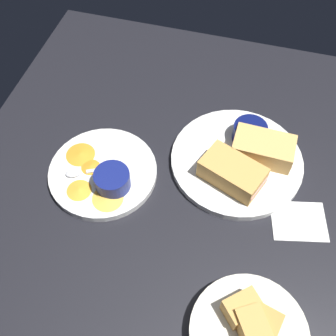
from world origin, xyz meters
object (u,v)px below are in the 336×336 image
at_px(sandwich_half_far, 263,148).
at_px(plate_chips_companion, 103,172).
at_px(sandwich_half_near, 232,172).
at_px(ramekin_dark_sauce, 250,132).
at_px(spoon_by_gravy_ramekin, 79,172).
at_px(plate_sandwich_main, 236,161).
at_px(bread_basket_rear, 249,332).
at_px(ramekin_light_gravy, 112,179).
at_px(spoon_by_dark_ramekin, 236,154).

relative_size(sandwich_half_far, plate_chips_companion, 0.57).
height_order(sandwich_half_near, ramekin_dark_sauce, sandwich_half_near).
relative_size(plate_chips_companion, spoon_by_gravy_ramekin, 2.46).
relative_size(plate_sandwich_main, spoon_by_gravy_ramekin, 3.05).
bearing_deg(sandwich_half_far, plate_chips_companion, 22.19).
bearing_deg(sandwich_half_far, ramekin_dark_sauce, -48.22).
xyz_separation_m(ramekin_dark_sauce, spoon_by_gravy_ramekin, (0.34, 0.19, -0.02)).
xyz_separation_m(plate_sandwich_main, sandwich_half_far, (-0.05, -0.02, 0.03)).
bearing_deg(bread_basket_rear, plate_chips_companion, -34.76).
relative_size(sandwich_half_near, plate_chips_companion, 0.63).
bearing_deg(ramekin_light_gravy, bread_basket_rear, 145.83).
relative_size(ramekin_light_gravy, bread_basket_rear, 0.37).
bearing_deg(bread_basket_rear, ramekin_dark_sauce, -80.74).
xyz_separation_m(sandwich_half_far, spoon_by_gravy_ramekin, (0.37, 0.15, -0.02)).
distance_m(sandwich_half_near, spoon_by_gravy_ramekin, 0.33).
bearing_deg(spoon_by_dark_ramekin, plate_sandwich_main, 115.02).
distance_m(spoon_by_dark_ramekin, ramekin_light_gravy, 0.28).
distance_m(sandwich_half_near, ramekin_light_gravy, 0.25).
xyz_separation_m(ramekin_dark_sauce, spoon_by_dark_ramekin, (0.02, 0.06, -0.02)).
bearing_deg(sandwich_half_near, plate_sandwich_main, -93.69).
bearing_deg(bread_basket_rear, spoon_by_dark_ramekin, -76.60).
bearing_deg(bread_basket_rear, plate_sandwich_main, -76.90).
bearing_deg(plate_sandwich_main, sandwich_half_far, -153.69).
xyz_separation_m(sandwich_half_near, sandwich_half_far, (-0.05, -0.08, 0.00)).
bearing_deg(ramekin_dark_sauce, spoon_by_gravy_ramekin, 29.95).
distance_m(sandwich_half_near, spoon_by_dark_ramekin, 0.07).
bearing_deg(sandwich_half_far, spoon_by_dark_ramekin, 16.58).
xyz_separation_m(plate_chips_companion, bread_basket_rear, (-0.36, 0.25, 0.01)).
height_order(spoon_by_dark_ramekin, spoon_by_gravy_ramekin, same).
relative_size(plate_sandwich_main, plate_chips_companion, 1.24).
bearing_deg(sandwich_half_far, bread_basket_rear, 95.01).
height_order(sandwich_half_far, spoon_by_dark_ramekin, sandwich_half_far).
bearing_deg(sandwich_half_near, ramekin_light_gravy, 19.15).
bearing_deg(spoon_by_dark_ramekin, ramekin_light_gravy, 31.72).
height_order(ramekin_dark_sauce, spoon_by_gravy_ramekin, ramekin_dark_sauce).
distance_m(ramekin_dark_sauce, ramekin_light_gravy, 0.33).
relative_size(sandwich_half_near, ramekin_dark_sauce, 1.97).
distance_m(plate_sandwich_main, sandwich_half_far, 0.06).
bearing_deg(sandwich_half_far, sandwich_half_near, 56.31).
bearing_deg(spoon_by_gravy_ramekin, spoon_by_dark_ramekin, -156.50).
xyz_separation_m(sandwich_half_near, ramekin_light_gravy, (0.24, 0.08, -0.00)).
bearing_deg(bread_basket_rear, sandwich_half_far, -84.99).
bearing_deg(sandwich_half_far, plate_sandwich_main, 26.31).
bearing_deg(ramekin_light_gravy, plate_chips_companion, -39.81).
distance_m(plate_chips_companion, bread_basket_rear, 0.44).
height_order(spoon_by_dark_ramekin, plate_chips_companion, spoon_by_dark_ramekin).
relative_size(plate_sandwich_main, sandwich_half_near, 1.96).
distance_m(spoon_by_dark_ramekin, plate_chips_companion, 0.30).
distance_m(sandwich_half_far, spoon_by_dark_ramekin, 0.06).
bearing_deg(plate_sandwich_main, bread_basket_rear, 103.10).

